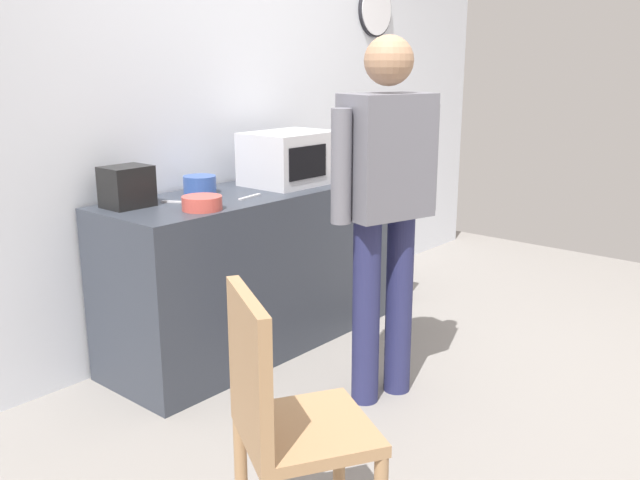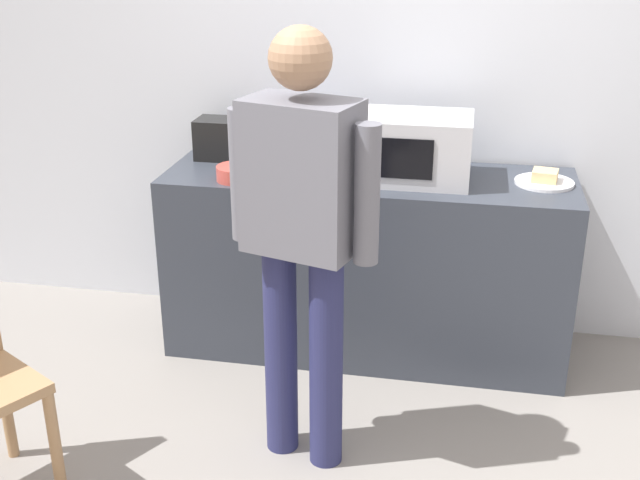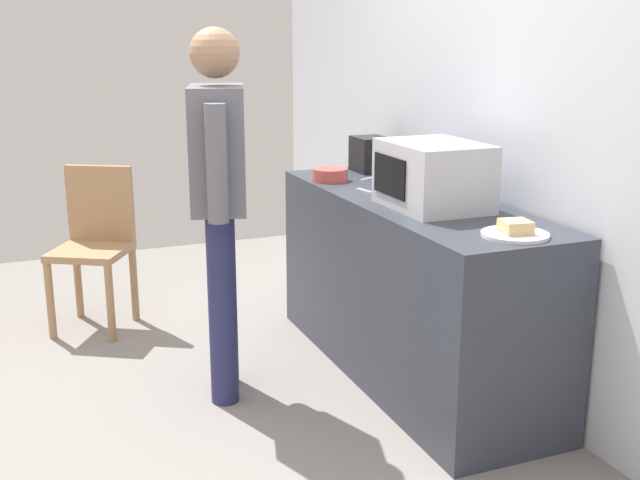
% 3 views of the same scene
% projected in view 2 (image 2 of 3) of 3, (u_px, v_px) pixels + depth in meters
% --- Properties ---
extents(back_wall, '(5.40, 0.13, 2.60)m').
position_uv_depth(back_wall, '(407.00, 77.00, 3.92)').
color(back_wall, silver).
rests_on(back_wall, ground_plane).
extents(kitchen_counter, '(1.93, 0.62, 0.91)m').
position_uv_depth(kitchen_counter, '(367.00, 263.00, 3.91)').
color(kitchen_counter, '#333842').
rests_on(kitchen_counter, ground_plane).
extents(microwave, '(0.50, 0.39, 0.30)m').
position_uv_depth(microwave, '(416.00, 148.00, 3.64)').
color(microwave, silver).
rests_on(microwave, kitchen_counter).
extents(sandwich_plate, '(0.27, 0.27, 0.07)m').
position_uv_depth(sandwich_plate, '(544.00, 180.00, 3.62)').
color(sandwich_plate, white).
rests_on(sandwich_plate, kitchen_counter).
extents(salad_bowl, '(0.19, 0.19, 0.07)m').
position_uv_depth(salad_bowl, '(237.00, 173.00, 3.66)').
color(salad_bowl, '#C64C42').
rests_on(salad_bowl, kitchen_counter).
extents(cereal_bowl, '(0.18, 0.18, 0.10)m').
position_uv_depth(cereal_bowl, '(308.00, 153.00, 3.92)').
color(cereal_bowl, '#33519E').
rests_on(cereal_bowl, kitchen_counter).
extents(toaster, '(0.22, 0.18, 0.20)m').
position_uv_depth(toaster, '(219.00, 139.00, 3.97)').
color(toaster, black).
rests_on(toaster, kitchen_counter).
extents(fork_utensil, '(0.10, 0.16, 0.01)m').
position_uv_depth(fork_utensil, '(257.00, 165.00, 3.88)').
color(fork_utensil, silver).
rests_on(fork_utensil, kitchen_counter).
extents(spoon_utensil, '(0.17, 0.05, 0.01)m').
position_uv_depth(spoon_utensil, '(316.00, 180.00, 3.66)').
color(spoon_utensil, silver).
rests_on(spoon_utensil, kitchen_counter).
extents(person_standing, '(0.57, 0.34, 1.71)m').
position_uv_depth(person_standing, '(302.00, 223.00, 2.89)').
color(person_standing, navy).
rests_on(person_standing, ground_plane).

